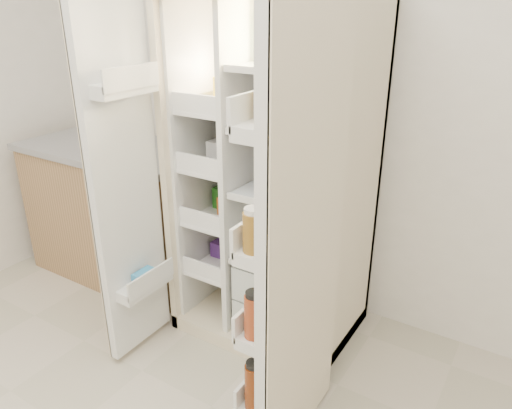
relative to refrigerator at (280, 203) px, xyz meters
The scene contains 5 objects.
wall_back 0.70m from the refrigerator, 76.88° to the left, with size 4.00×0.02×2.70m, color white.
refrigerator is the anchor object (origin of this frame).
freezer_door 0.81m from the refrigerator, 130.48° to the right, with size 0.15×0.40×1.72m.
fridge_door 0.85m from the refrigerator, 56.23° to the right, with size 0.17×0.58×1.72m.
kitchen_counter 1.21m from the refrigerator, behind, with size 1.24×0.66×0.90m.
Camera 1 is at (1.09, -0.45, 1.75)m, focal length 34.00 mm.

